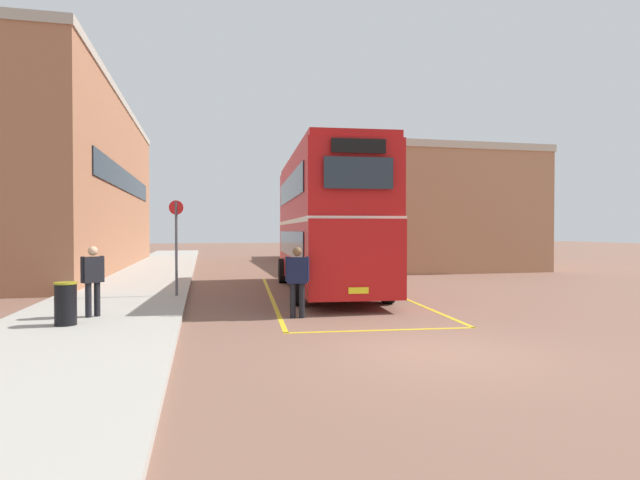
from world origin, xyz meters
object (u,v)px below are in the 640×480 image
at_px(pedestrian_boarding, 297,276).
at_px(double_decker_bus, 326,220).
at_px(single_deck_bus, 304,237).
at_px(pedestrian_waiting_near, 93,276).
at_px(litter_bin, 66,304).
at_px(bus_stop_sign, 176,239).

bearing_deg(pedestrian_boarding, double_decker_bus, 69.25).
xyz_separation_m(single_deck_bus, pedestrian_waiting_near, (-10.00, -25.74, -0.55)).
distance_m(litter_bin, bus_stop_sign, 5.26).
bearing_deg(bus_stop_sign, single_deck_bus, 69.40).
bearing_deg(bus_stop_sign, pedestrian_waiting_near, -114.93).
distance_m(single_deck_bus, litter_bin, 28.70).
distance_m(double_decker_bus, pedestrian_waiting_near, 8.40).
relative_size(single_deck_bus, litter_bin, 9.31).
bearing_deg(single_deck_bus, pedestrian_waiting_near, -111.23).
relative_size(pedestrian_waiting_near, bus_stop_sign, 0.56).
relative_size(pedestrian_waiting_near, litter_bin, 1.80).
bearing_deg(pedestrian_boarding, pedestrian_waiting_near, 175.35).
bearing_deg(single_deck_bus, double_decker_bus, -98.87).
xyz_separation_m(pedestrian_waiting_near, bus_stop_sign, (1.70, 3.66, 0.81)).
distance_m(pedestrian_boarding, pedestrian_waiting_near, 4.78).
relative_size(single_deck_bus, bus_stop_sign, 2.89).
bearing_deg(bus_stop_sign, litter_bin, -113.57).
distance_m(single_deck_bus, bus_stop_sign, 23.59).
bearing_deg(pedestrian_waiting_near, pedestrian_boarding, -4.65).
xyz_separation_m(double_decker_bus, pedestrian_waiting_near, (-6.73, -4.82, -1.43)).
bearing_deg(pedestrian_waiting_near, litter_bin, -108.48).
relative_size(single_deck_bus, pedestrian_boarding, 4.85).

